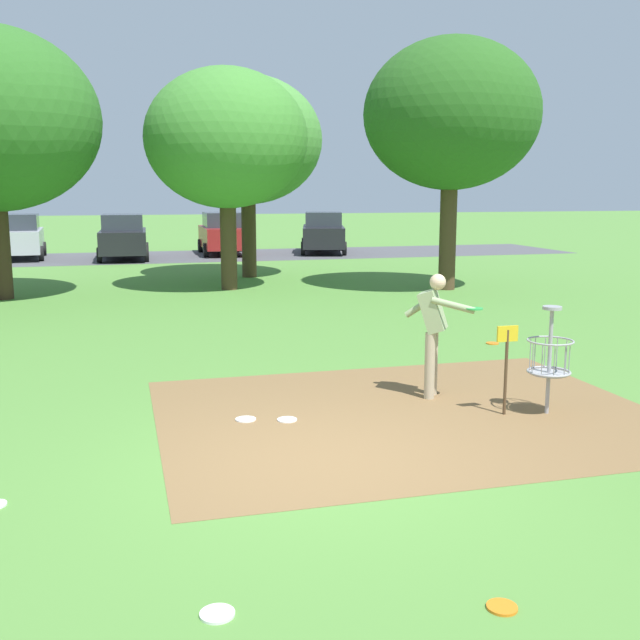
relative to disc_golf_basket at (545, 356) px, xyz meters
The scene contains 17 objects.
ground_plane 3.40m from the disc_golf_basket, 163.59° to the right, with size 160.00×160.00×0.00m, color #518438.
dirt_tee_pad 1.88m from the disc_golf_basket, 165.49° to the left, with size 6.28×4.91×0.01m, color brown.
disc_golf_basket is the anchor object (origin of this frame).
player_throwing 1.54m from the disc_golf_basket, 133.60° to the left, with size 0.79×0.97×1.71m.
frisbee_near_basket 4.84m from the disc_golf_basket, 124.55° to the right, with size 0.21×0.21×0.02m, color orange.
frisbee_by_tee 3.85m from the disc_golf_basket, 169.20° to the left, with size 0.26×0.26×0.02m, color white.
frisbee_mid_grass 5.84m from the disc_golf_basket, 142.67° to the right, with size 0.24×0.24×0.02m, color white.
frisbee_far_left 4.45m from the disc_golf_basket, 70.22° to the left, with size 0.23×0.23×0.02m, color orange.
frisbee_scattered_b 3.35m from the disc_golf_basket, behind, with size 0.25×0.25×0.02m, color white.
tree_near_left 13.67m from the disc_golf_basket, 99.29° to the left, with size 4.54×4.54×6.16m.
tree_mid_left 12.76m from the disc_golf_basket, 71.23° to the left, with size 4.87×4.87×6.95m.
tree_mid_center 16.39m from the disc_golf_basket, 93.78° to the left, with size 4.77×4.77×6.41m.
parking_lot_strip 24.47m from the disc_golf_basket, 97.48° to the left, with size 36.00×6.00×0.01m, color #4C4C51.
parked_car_leftmost 26.45m from the disc_golf_basket, 110.22° to the left, with size 2.13×4.28×1.84m.
parked_car_center_left 24.00m from the disc_golf_basket, 101.96° to the left, with size 2.09×4.26×1.84m.
parked_car_center_right 24.86m from the disc_golf_basket, 91.62° to the left, with size 2.03×4.23×1.84m.
parked_car_rightmost 24.68m from the disc_golf_basket, 81.24° to the left, with size 2.79×4.52×1.84m.
Camera 1 is at (-1.94, -7.19, 2.83)m, focal length 41.84 mm.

